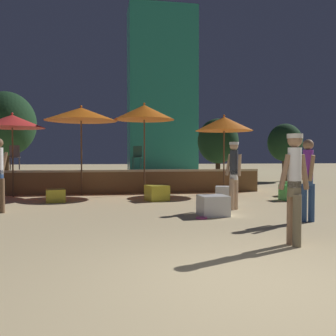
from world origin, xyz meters
name	(u,v)px	position (x,y,z in m)	size (l,w,h in m)	color
ground_plane	(256,283)	(0.00, 0.00, 0.00)	(120.00, 120.00, 0.00)	#D1B784
wooden_deck	(119,181)	(-0.97, 10.95, 0.40)	(10.52, 2.25, 0.87)	brown
patio_umbrella_0	(12,121)	(-4.60, 9.54, 2.54)	(2.12, 2.12, 2.84)	brown
patio_umbrella_1	(144,113)	(-0.14, 9.55, 2.92)	(2.16, 2.16, 3.27)	brown
patio_umbrella_2	(224,124)	(2.75, 9.32, 2.54)	(2.10, 2.10, 2.88)	brown
patio_umbrella_3	(81,114)	(-2.34, 9.70, 2.84)	(2.52, 2.52, 3.15)	brown
cube_seat_0	(289,193)	(4.09, 7.00, 0.24)	(0.48, 0.48, 0.48)	#4CC651
cube_seat_1	(55,196)	(-3.01, 7.79, 0.19)	(0.63, 0.63, 0.38)	yellow
cube_seat_2	(213,206)	(0.88, 4.50, 0.23)	(0.66, 0.66, 0.47)	white
cube_seat_3	(157,193)	(0.03, 7.59, 0.24)	(0.75, 0.75, 0.47)	yellow
cube_seat_4	(223,195)	(1.85, 6.66, 0.25)	(0.58, 0.58, 0.49)	white
cube_seat_5	(292,189)	(4.82, 8.17, 0.24)	(0.60, 0.60, 0.48)	#4CC651
person_0	(294,183)	(1.26, 1.51, 0.97)	(0.52, 0.30, 1.72)	#997051
person_1	(234,171)	(1.68, 5.34, 0.98)	(0.34, 0.44, 1.74)	tan
person_3	(308,177)	(2.59, 3.38, 0.93)	(0.30, 0.51, 1.72)	#2D4C7F
bistro_chair_0	(137,155)	(-0.26, 10.98, 1.42)	(0.42, 0.42, 0.90)	#1E4C47
bistro_chair_1	(15,155)	(-4.81, 10.79, 1.42)	(0.42, 0.43, 0.90)	#47474C
frisbee_disc	(202,218)	(0.51, 4.14, 0.02)	(0.25, 0.25, 0.03)	#E54C99
background_tree_1	(218,141)	(5.05, 17.25, 2.24)	(2.38, 2.38, 3.56)	#3D2B1C
background_tree_2	(285,143)	(8.15, 15.13, 2.08)	(1.86, 1.86, 3.13)	#3D2B1C
background_tree_3	(6,124)	(-6.82, 18.10, 3.14)	(3.20, 3.20, 4.91)	#3D2B1C
distant_building	(162,91)	(3.57, 28.88, 7.10)	(5.85, 3.35, 14.20)	teal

